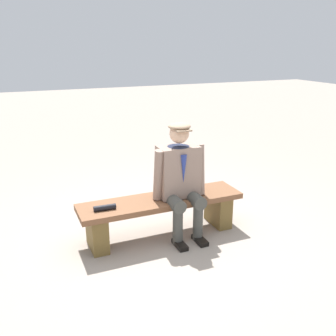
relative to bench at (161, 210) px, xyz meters
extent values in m
plane|color=gray|center=(0.00, 0.00, -0.31)|extent=(30.00, 30.00, 0.00)
cube|color=brown|center=(0.00, 0.00, 0.11)|extent=(1.86, 0.46, 0.06)
cube|color=brown|center=(-0.74, 0.00, -0.11)|extent=(0.17, 0.39, 0.39)
cube|color=brown|center=(0.74, 0.00, -0.11)|extent=(0.17, 0.39, 0.39)
cube|color=gray|center=(-0.20, 0.00, 0.44)|extent=(0.45, 0.27, 0.57)
cylinder|color=#1E2338|center=(-0.20, 0.00, 0.70)|extent=(0.25, 0.25, 0.06)
cone|color=navy|center=(-0.20, 0.14, 0.51)|extent=(0.07, 0.07, 0.32)
sphere|color=#DBAD8C|center=(-0.20, 0.02, 0.87)|extent=(0.21, 0.21, 0.21)
ellipsoid|color=#977B60|center=(-0.20, 0.02, 0.95)|extent=(0.24, 0.24, 0.07)
cube|color=#977B60|center=(-0.20, 0.12, 0.93)|extent=(0.17, 0.10, 0.02)
cylinder|color=#454540|center=(-0.33, 0.13, 0.15)|extent=(0.15, 0.40, 0.15)
cylinder|color=#454540|center=(-0.33, 0.27, -0.08)|extent=(0.11, 0.11, 0.46)
cube|color=black|center=(-0.33, 0.33, -0.28)|extent=(0.10, 0.24, 0.05)
cylinder|color=gray|center=(-0.46, 0.04, 0.44)|extent=(0.11, 0.17, 0.58)
cylinder|color=#454540|center=(-0.08, 0.13, 0.15)|extent=(0.15, 0.40, 0.15)
cylinder|color=#454540|center=(-0.08, 0.27, -0.08)|extent=(0.11, 0.11, 0.46)
cube|color=black|center=(-0.08, 0.33, -0.28)|extent=(0.10, 0.24, 0.05)
cylinder|color=gray|center=(0.05, 0.04, 0.44)|extent=(0.11, 0.17, 0.58)
cylinder|color=black|center=(0.66, 0.05, 0.17)|extent=(0.23, 0.07, 0.06)
camera|label=1|loc=(1.47, 3.63, 1.80)|focal=40.55mm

